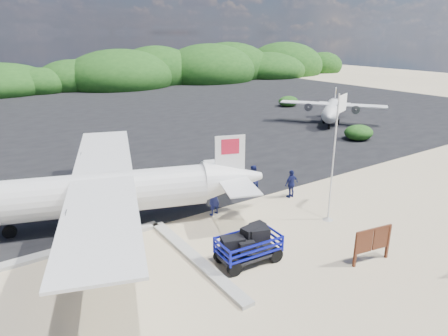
# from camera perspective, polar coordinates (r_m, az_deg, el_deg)

# --- Properties ---
(ground) EXTENTS (160.00, 160.00, 0.00)m
(ground) POSITION_cam_1_polar(r_m,az_deg,el_deg) (17.43, 11.53, -10.52)
(ground) COLOR beige
(asphalt_apron) EXTENTS (90.00, 50.00, 0.04)m
(asphalt_apron) POSITION_cam_1_polar(r_m,az_deg,el_deg) (42.77, -18.25, 6.48)
(asphalt_apron) COLOR #B2B2B2
(asphalt_apron) RESTS_ON ground
(lagoon) EXTENTS (9.00, 7.00, 0.40)m
(lagoon) POSITION_cam_1_polar(r_m,az_deg,el_deg) (14.76, -20.28, -17.33)
(lagoon) COLOR #B2B2B2
(lagoon) RESTS_ON ground
(vegetation_band) EXTENTS (124.00, 8.00, 4.40)m
(vegetation_band) POSITION_cam_1_polar(r_m,az_deg,el_deg) (66.91, -24.43, 9.90)
(vegetation_band) COLOR #B2B2B2
(vegetation_band) RESTS_ON ground
(baggage_cart) EXTENTS (2.71, 1.67, 1.31)m
(baggage_cart) POSITION_cam_1_polar(r_m,az_deg,el_deg) (15.89, 3.47, -13.23)
(baggage_cart) COLOR #0B11A7
(baggage_cart) RESTS_ON ground
(flagpole) EXTENTS (1.29, 0.92, 5.95)m
(flagpole) POSITION_cam_1_polar(r_m,az_deg,el_deg) (19.71, 14.60, -7.16)
(flagpole) COLOR white
(flagpole) RESTS_ON ground
(signboard) EXTENTS (1.81, 0.48, 1.49)m
(signboard) POSITION_cam_1_polar(r_m,az_deg,el_deg) (16.85, 20.13, -12.47)
(signboard) COLOR brown
(signboard) RESTS_ON ground
(crew_a) EXTENTS (0.81, 0.65, 1.93)m
(crew_a) POSITION_cam_1_polar(r_m,az_deg,el_deg) (19.22, -1.48, -4.04)
(crew_a) COLOR navy
(crew_a) RESTS_ON ground
(crew_b) EXTENTS (0.93, 0.82, 1.60)m
(crew_b) POSITION_cam_1_polar(r_m,az_deg,el_deg) (21.89, 4.13, -1.63)
(crew_b) COLOR navy
(crew_b) RESTS_ON ground
(crew_c) EXTENTS (0.93, 0.42, 1.55)m
(crew_c) POSITION_cam_1_polar(r_m,az_deg,el_deg) (21.59, 9.60, -2.23)
(crew_c) COLOR navy
(crew_c) RESTS_ON ground
(aircraft_large) EXTENTS (21.04, 21.04, 4.97)m
(aircraft_large) POSITION_cam_1_polar(r_m,az_deg,el_deg) (42.85, 4.95, 7.37)
(aircraft_large) COLOR #B2B2B2
(aircraft_large) RESTS_ON ground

